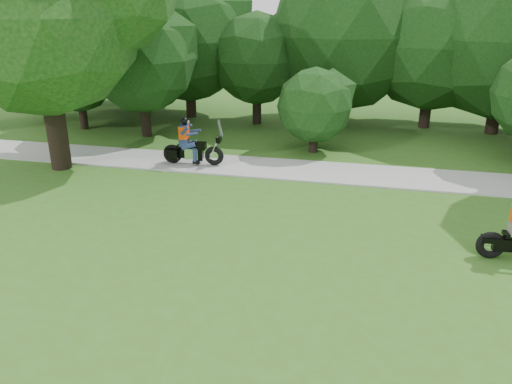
# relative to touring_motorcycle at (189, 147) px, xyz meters

# --- Properties ---
(ground) EXTENTS (100.00, 100.00, 0.00)m
(ground) POSITION_rel_touring_motorcycle_xyz_m (6.23, -7.74, -0.67)
(ground) COLOR #395B1A
(ground) RESTS_ON ground
(walkway) EXTENTS (60.00, 2.20, 0.06)m
(walkway) POSITION_rel_touring_motorcycle_xyz_m (6.23, 0.26, -0.64)
(walkway) COLOR gray
(walkway) RESTS_ON ground
(tree_line) EXTENTS (39.98, 12.19, 7.86)m
(tree_line) POSITION_rel_touring_motorcycle_xyz_m (7.49, 6.99, 3.01)
(tree_line) COLOR black
(tree_line) RESTS_ON ground
(touring_motorcycle) EXTENTS (2.19, 0.71, 1.67)m
(touring_motorcycle) POSITION_rel_touring_motorcycle_xyz_m (0.00, 0.00, 0.00)
(touring_motorcycle) COLOR black
(touring_motorcycle) RESTS_ON walkway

